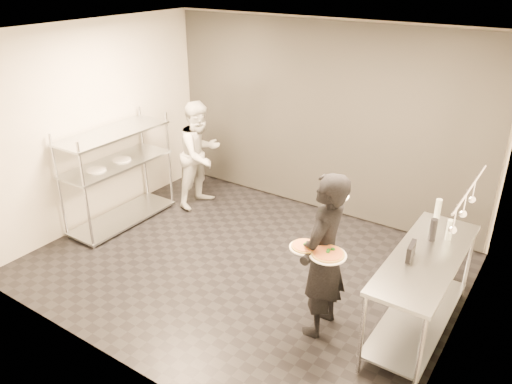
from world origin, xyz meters
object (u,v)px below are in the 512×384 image
Objects in this scene: pass_rack at (117,172)px; pizza_plate_near at (305,246)px; chef at (200,154)px; pos_monitor at (411,251)px; bottle_green at (438,209)px; pizza_plate_far at (328,254)px; bottle_clear at (450,230)px; prep_counter at (423,281)px; bottle_dark at (433,230)px; waiter at (324,256)px; salad_plate at (334,194)px.

pass_rack reaches higher than pizza_plate_near.
pizza_plate_near is (2.77, -1.79, 0.23)m from chef.
pizza_plate_near is at bearing -152.44° from pos_monitor.
pass_rack is 6.81× the size of bottle_green.
pass_rack reaches higher than pizza_plate_far.
pass_rack is 7.49× the size of bottle_clear.
bottle_clear reaches higher than prep_counter.
pizza_plate_near is 0.24m from pizza_plate_far.
pass_rack is at bearing -179.97° from prep_counter.
bottle_dark reaches higher than pizza_plate_far.
prep_counter is 5.15× the size of pizza_plate_far.
bottle_green reaches higher than bottle_clear.
waiter reaches higher than prep_counter.
pass_rack reaches higher than bottle_green.
chef is at bearing 175.22° from bottle_green.
bottle_green is (4.19, 0.80, 0.27)m from pass_rack.
waiter reaches higher than bottle_dark.
prep_counter is 0.52m from bottle_dark.
bottle_green is (0.80, 0.96, -0.34)m from salad_plate.
pos_monitor is 1.04× the size of bottle_clear.
bottle_green is at bearing 50.01° from salad_plate.
pizza_plate_far is 1.60m from bottle_green.
salad_plate is 1.29m from bottle_green.
prep_counter is 1.03× the size of waiter.
pos_monitor is at bearing 113.11° from waiter.
pizza_plate_near is 1.53m from bottle_clear.
bottle_green is (0.82, 1.49, -0.00)m from pizza_plate_near.
waiter is 5.87× the size of salad_plate.
bottle_dark is (3.68, -0.79, 0.22)m from chef.
pass_rack is at bearing -100.22° from waiter.
bottle_clear is at bearing 79.24° from prep_counter.
chef is at bearing 147.16° from pizza_plate_near.
pos_monitor reaches higher than prep_counter.
pass_rack is 6.65× the size of bottle_dark.
bottle_clear is 0.18m from bottle_dark.
chef is at bearing 61.45° from pass_rack.
pass_rack is 3.45m from salad_plate.
waiter reaches higher than bottle_clear.
pass_rack is at bearing -175.85° from bottle_dark.
waiter is at bearing -135.43° from bottle_clear.
pos_monitor is 0.95m from bottle_green.
bottle_clear is (3.81, -0.67, 0.21)m from chef.
prep_counter is 8.12× the size of pos_monitor.
pizza_plate_near and pizza_plate_far have the same top height.
bottle_dark is at bearing 27.48° from salad_plate.
chef is at bearing 149.29° from pizza_plate_far.
salad_plate is 1.23× the size of bottle_dark.
chef is at bearing 167.85° from bottle_dark.
pizza_plate_near is 1.23× the size of bottle_dark.
pass_rack is 4.22m from pos_monitor.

